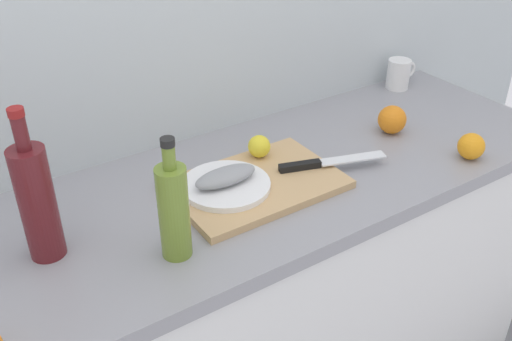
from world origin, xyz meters
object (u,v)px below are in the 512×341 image
cutting_board (256,184)px  white_plate (226,185)px  olive_oil_bottle (174,210)px  coffee_mug_0 (399,74)px  fish_fillet (226,176)px  chef_knife (319,163)px  lemon_0 (259,146)px  orange_0 (471,146)px  wine_bottle (37,201)px

cutting_board → white_plate: 0.08m
olive_oil_bottle → coffee_mug_0: size_ratio=2.37×
fish_fillet → chef_knife: bearing=-10.1°
cutting_board → white_plate: (-0.08, 0.01, 0.02)m
fish_fillet → olive_oil_bottle: olive_oil_bottle is taller
olive_oil_bottle → white_plate: bearing=33.7°
lemon_0 → orange_0: lemon_0 is taller
lemon_0 → orange_0: size_ratio=0.83×
lemon_0 → coffee_mug_0: size_ratio=0.51×
lemon_0 → olive_oil_bottle: size_ratio=0.22×
white_plate → wine_bottle: bearing=177.8°
fish_fillet → olive_oil_bottle: size_ratio=0.59×
lemon_0 → wine_bottle: (-0.58, -0.07, 0.08)m
white_plate → olive_oil_bottle: 0.26m
lemon_0 → wine_bottle: size_ratio=0.18×
olive_oil_bottle → orange_0: size_ratio=3.82×
fish_fillet → lemon_0: size_ratio=2.72×
lemon_0 → white_plate: bearing=-151.3°
lemon_0 → wine_bottle: wine_bottle is taller
cutting_board → white_plate: size_ratio=1.91×
chef_knife → wine_bottle: size_ratio=0.84×
white_plate → lemon_0: 0.18m
olive_oil_bottle → coffee_mug_0: 1.10m
orange_0 → coffee_mug_0: bearing=67.4°
lemon_0 → coffee_mug_0: bearing=13.2°
olive_oil_bottle → coffee_mug_0: olive_oil_bottle is taller
fish_fillet → lemon_0: lemon_0 is taller
orange_0 → wine_bottle: bearing=168.1°
chef_knife → wine_bottle: wine_bottle is taller
cutting_board → coffee_mug_0: 0.80m
white_plate → lemon_0: lemon_0 is taller
white_plate → lemon_0: (0.15, 0.08, 0.02)m
chef_knife → wine_bottle: (-0.68, 0.06, 0.10)m
olive_oil_bottle → wine_bottle: (-0.23, 0.15, 0.02)m
lemon_0 → olive_oil_bottle: bearing=-148.4°
white_plate → fish_fillet: 0.03m
cutting_board → olive_oil_bottle: size_ratio=1.51×
orange_0 → fish_fillet: bearing=161.9°
white_plate → orange_0: 0.68m
fish_fillet → wine_bottle: wine_bottle is taller
olive_oil_bottle → wine_bottle: wine_bottle is taller
fish_fillet → olive_oil_bottle: (-0.20, -0.13, 0.06)m
coffee_mug_0 → olive_oil_bottle: bearing=-159.9°
olive_oil_bottle → orange_0: 0.85m
white_plate → wine_bottle: (-0.43, 0.02, 0.11)m
lemon_0 → orange_0: (0.49, -0.29, -0.01)m
white_plate → chef_knife: (0.25, -0.05, 0.00)m
white_plate → coffee_mug_0: 0.87m
fish_fillet → coffee_mug_0: (0.83, 0.24, -0.00)m
fish_fillet → coffee_mug_0: coffee_mug_0 is taller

